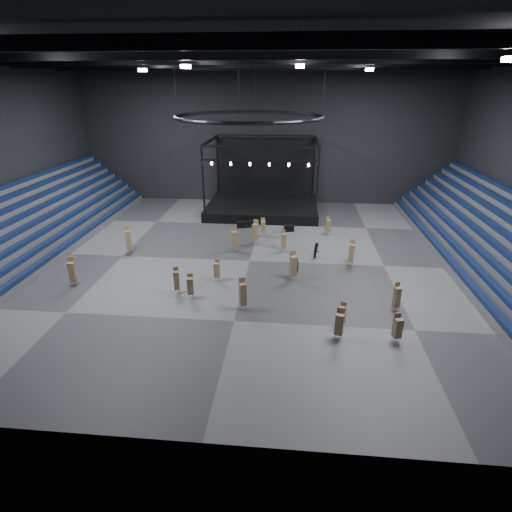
# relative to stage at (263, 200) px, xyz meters

# --- Properties ---
(floor) EXTENTS (50.00, 50.00, 0.00)m
(floor) POSITION_rel_stage_xyz_m (-0.00, -16.24, -1.45)
(floor) COLOR #505053
(floor) RESTS_ON ground
(ceiling) EXTENTS (50.00, 42.00, 0.20)m
(ceiling) POSITION_rel_stage_xyz_m (-0.00, -16.24, 16.55)
(ceiling) COLOR black
(ceiling) RESTS_ON wall_back
(wall_back) EXTENTS (50.00, 0.20, 18.00)m
(wall_back) POSITION_rel_stage_xyz_m (-0.00, 4.76, 7.55)
(wall_back) COLOR black
(wall_back) RESTS_ON ground
(wall_front) EXTENTS (50.00, 0.20, 18.00)m
(wall_front) POSITION_rel_stage_xyz_m (-0.00, -37.24, 7.55)
(wall_front) COLOR black
(wall_front) RESTS_ON ground
(bleachers_left) EXTENTS (7.20, 40.00, 6.40)m
(bleachers_left) POSITION_rel_stage_xyz_m (-22.94, -16.24, 0.28)
(bleachers_left) COLOR #535356
(bleachers_left) RESTS_ON floor
(bleachers_right) EXTENTS (7.20, 40.00, 6.40)m
(bleachers_right) POSITION_rel_stage_xyz_m (22.94, -16.24, 0.28)
(bleachers_right) COLOR #535356
(bleachers_right) RESTS_ON floor
(stage) EXTENTS (14.00, 10.00, 9.20)m
(stage) POSITION_rel_stage_xyz_m (0.00, 0.00, 0.00)
(stage) COLOR black
(stage) RESTS_ON floor
(truss_ring) EXTENTS (12.30, 12.30, 5.15)m
(truss_ring) POSITION_rel_stage_xyz_m (-0.00, -16.24, 11.55)
(truss_ring) COLOR black
(truss_ring) RESTS_ON ceiling
(roof_girders) EXTENTS (49.00, 30.35, 0.70)m
(roof_girders) POSITION_rel_stage_xyz_m (-0.00, -16.24, 15.75)
(roof_girders) COLOR black
(roof_girders) RESTS_ON ceiling
(floodlights) EXTENTS (28.60, 16.60, 0.25)m
(floodlights) POSITION_rel_stage_xyz_m (-0.00, -20.24, 15.15)
(floodlights) COLOR white
(floodlights) RESTS_ON roof_girders
(flight_case_left) EXTENTS (1.17, 0.74, 0.73)m
(flight_case_left) POSITION_rel_stage_xyz_m (-1.95, -6.86, -1.09)
(flight_case_left) COLOR black
(flight_case_left) RESTS_ON floor
(flight_case_mid) EXTENTS (1.24, 0.81, 0.76)m
(flight_case_mid) POSITION_rel_stage_xyz_m (-0.78, -6.45, -1.07)
(flight_case_mid) COLOR black
(flight_case_mid) RESTS_ON floor
(flight_case_right) EXTENTS (1.20, 0.80, 0.73)m
(flight_case_right) POSITION_rel_stage_xyz_m (3.57, -7.62, -1.09)
(flight_case_right) COLOR black
(flight_case_right) RESTS_ON floor
(chair_stack_0) EXTENTS (0.54, 0.54, 2.26)m
(chair_stack_0) POSITION_rel_stage_xyz_m (3.11, -13.62, -0.28)
(chair_stack_0) COLOR silver
(chair_stack_0) RESTS_ON floor
(chair_stack_1) EXTENTS (0.51, 0.51, 2.26)m
(chair_stack_1) POSITION_rel_stage_xyz_m (-5.14, -22.99, -0.29)
(chair_stack_1) COLOR silver
(chair_stack_1) RESTS_ON floor
(chair_stack_2) EXTENTS (0.66, 0.66, 2.65)m
(chair_stack_2) POSITION_rel_stage_xyz_m (4.10, -19.86, -0.08)
(chair_stack_2) COLOR silver
(chair_stack_2) RESTS_ON floor
(chair_stack_3) EXTENTS (0.52, 0.52, 2.33)m
(chair_stack_3) POSITION_rel_stage_xyz_m (11.69, -24.25, -0.26)
(chair_stack_3) COLOR silver
(chair_stack_3) RESTS_ON floor
(chair_stack_4) EXTENTS (0.64, 0.64, 2.26)m
(chair_stack_4) POSITION_rel_stage_xyz_m (7.15, -28.22, -0.24)
(chair_stack_4) COLOR silver
(chair_stack_4) RESTS_ON floor
(chair_stack_5) EXTENTS (0.55, 0.55, 2.11)m
(chair_stack_5) POSITION_rel_stage_xyz_m (0.77, -9.58, -0.32)
(chair_stack_5) COLOR silver
(chair_stack_5) RESTS_ON floor
(chair_stack_6) EXTENTS (0.62, 0.62, 2.57)m
(chair_stack_6) POSITION_rel_stage_xyz_m (0.43, -25.06, -0.13)
(chair_stack_6) COLOR silver
(chair_stack_6) RESTS_ON floor
(chair_stack_7) EXTENTS (0.71, 0.71, 2.82)m
(chair_stack_7) POSITION_rel_stage_xyz_m (-12.07, -15.42, -0.00)
(chair_stack_7) COLOR silver
(chair_stack_7) RESTS_ON floor
(chair_stack_8) EXTENTS (0.55, 0.55, 1.95)m
(chair_stack_8) POSITION_rel_stage_xyz_m (7.48, -26.82, -0.42)
(chair_stack_8) COLOR silver
(chair_stack_8) RESTS_ON floor
(chair_stack_9) EXTENTS (0.57, 0.57, 2.56)m
(chair_stack_9) POSITION_rel_stage_xyz_m (-14.00, -22.61, -0.13)
(chair_stack_9) COLOR silver
(chair_stack_9) RESTS_ON floor
(chair_stack_10) EXTENTS (0.68, 0.68, 2.50)m
(chair_stack_10) POSITION_rel_stage_xyz_m (-1.78, -14.00, -0.13)
(chair_stack_10) COLOR silver
(chair_stack_10) RESTS_ON floor
(chair_stack_11) EXTENTS (0.61, 0.61, 2.09)m
(chair_stack_11) POSITION_rel_stage_xyz_m (10.85, -28.22, -0.32)
(chair_stack_11) COLOR silver
(chair_stack_11) RESTS_ON floor
(chair_stack_12) EXTENTS (0.49, 0.49, 1.97)m
(chair_stack_12) POSITION_rel_stage_xyz_m (-2.32, -20.64, -0.41)
(chair_stack_12) COLOR silver
(chair_stack_12) RESTS_ON floor
(chair_stack_13) EXTENTS (0.53, 0.53, 2.06)m
(chair_stack_13) POSITION_rel_stage_xyz_m (-3.84, -23.73, -0.35)
(chair_stack_13) COLOR silver
(chair_stack_13) RESTS_ON floor
(chair_stack_14) EXTENTS (0.56, 0.56, 2.58)m
(chair_stack_14) POSITION_rel_stage_xyz_m (9.38, -16.50, -0.12)
(chair_stack_14) COLOR silver
(chair_stack_14) RESTS_ON floor
(chair_stack_15) EXTENTS (0.67, 0.67, 2.67)m
(chair_stack_15) POSITION_rel_stage_xyz_m (0.14, -11.97, -0.06)
(chair_stack_15) COLOR silver
(chair_stack_15) RESTS_ON floor
(chair_stack_16) EXTENTS (0.60, 0.60, 2.00)m
(chair_stack_16) POSITION_rel_stage_xyz_m (7.90, -8.23, -0.38)
(chair_stack_16) COLOR silver
(chair_stack_16) RESTS_ON floor
(man_center) EXTENTS (0.67, 0.52, 1.62)m
(man_center) POSITION_rel_stage_xyz_m (4.34, -18.44, -0.64)
(man_center) COLOR black
(man_center) RESTS_ON floor
(crew_member) EXTENTS (0.84, 0.94, 1.58)m
(crew_member) POSITION_rel_stage_xyz_m (6.34, -14.97, -0.66)
(crew_member) COLOR black
(crew_member) RESTS_ON floor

